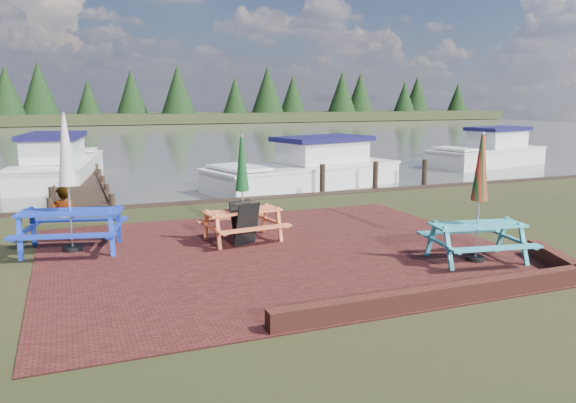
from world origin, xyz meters
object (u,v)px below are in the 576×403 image
(chalkboard, at_px, (245,223))
(boat_near, at_px, (308,171))
(boat_far, at_px, (489,153))
(person, at_px, (61,187))
(picnic_table_teal, at_px, (478,218))
(jetty, at_px, (78,184))
(picnic_table_red, at_px, (243,205))
(picnic_table_blue, at_px, (70,205))
(boat_jetty, at_px, (59,166))

(chalkboard, relative_size, boat_near, 0.12)
(boat_near, distance_m, boat_far, 11.24)
(chalkboard, xyz_separation_m, person, (-3.54, 3.86, 0.40))
(picnic_table_teal, xyz_separation_m, jetty, (-6.74, 12.21, -0.72))
(picnic_table_red, bearing_deg, jetty, 101.02)
(picnic_table_blue, xyz_separation_m, chalkboard, (3.37, -0.77, -0.49))
(boat_near, bearing_deg, boat_far, -89.70)
(boat_far, bearing_deg, boat_near, 91.29)
(jetty, bearing_deg, person, -94.78)
(picnic_table_blue, xyz_separation_m, jetty, (0.30, 8.66, -0.84))
(picnic_table_blue, relative_size, person, 1.57)
(picnic_table_blue, xyz_separation_m, boat_near, (8.16, 6.93, -0.55))
(picnic_table_teal, relative_size, chalkboard, 2.64)
(picnic_table_teal, bearing_deg, boat_near, 93.52)
(picnic_table_teal, relative_size, boat_far, 0.35)
(boat_jetty, bearing_deg, picnic_table_teal, -54.71)
(picnic_table_blue, distance_m, jetty, 8.71)
(picnic_table_red, xyz_separation_m, picnic_table_blue, (-3.41, 0.51, 0.17))
(picnic_table_teal, distance_m, picnic_table_blue, 7.89)
(picnic_table_blue, relative_size, boat_jetty, 0.36)
(person, bearing_deg, chalkboard, 120.55)
(jetty, bearing_deg, picnic_table_blue, -91.98)
(picnic_table_teal, relative_size, jetty, 0.26)
(picnic_table_teal, bearing_deg, chalkboard, 152.56)
(picnic_table_blue, height_order, jetty, picnic_table_blue)
(chalkboard, distance_m, boat_far, 18.92)
(boat_near, xyz_separation_m, person, (-8.33, -3.84, 0.47))
(picnic_table_teal, xyz_separation_m, person, (-7.21, 6.64, 0.03))
(picnic_table_teal, distance_m, picnic_table_red, 4.74)
(picnic_table_blue, bearing_deg, person, 107.04)
(picnic_table_red, distance_m, boat_jetty, 12.66)
(jetty, xyz_separation_m, boat_far, (18.71, 1.22, 0.29))
(picnic_table_blue, bearing_deg, chalkboard, 1.03)
(picnic_table_blue, distance_m, boat_far, 21.43)
(picnic_table_teal, distance_m, jetty, 13.97)
(jetty, relative_size, person, 5.22)
(picnic_table_red, bearing_deg, person, 127.12)
(picnic_table_red, relative_size, boat_near, 0.29)
(picnic_table_red, height_order, person, picnic_table_red)
(picnic_table_teal, bearing_deg, boat_jetty, 125.54)
(picnic_table_teal, height_order, boat_near, picnic_table_teal)
(picnic_table_blue, bearing_deg, jetty, 101.99)
(picnic_table_red, height_order, picnic_table_blue, picnic_table_blue)
(chalkboard, bearing_deg, boat_near, 34.82)
(jetty, height_order, person, person)
(jetty, xyz_separation_m, person, (-0.47, -5.57, 0.76))
(picnic_table_red, xyz_separation_m, jetty, (-3.11, 9.17, -0.67))
(jetty, relative_size, boat_jetty, 1.19)
(picnic_table_teal, height_order, jetty, picnic_table_teal)
(picnic_table_red, distance_m, jetty, 9.71)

